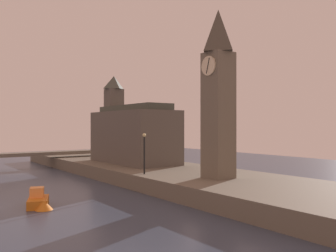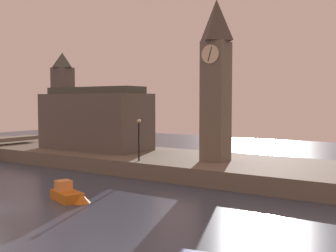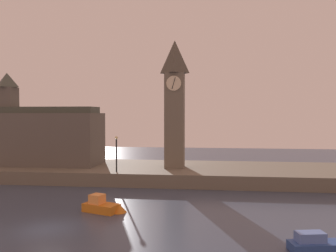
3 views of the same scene
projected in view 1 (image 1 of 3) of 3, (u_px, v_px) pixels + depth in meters
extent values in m
cube|color=#6B6051|center=(177.00, 177.00, 38.61)|extent=(70.00, 12.00, 1.50)
cube|color=#6B6051|center=(218.00, 115.00, 32.56)|extent=(2.29, 2.29, 11.36)
cylinder|color=beige|center=(208.00, 66.00, 31.86)|extent=(1.74, 0.12, 1.74)
cube|color=black|center=(208.00, 66.00, 31.82)|extent=(0.44, 0.04, 1.35)
pyramid|color=#4A4339|center=(218.00, 31.00, 32.56)|extent=(2.52, 2.52, 3.94)
cube|color=#5B544C|center=(134.00, 137.00, 46.32)|extent=(13.22, 6.12, 6.59)
cube|color=#5B544C|center=(114.00, 124.00, 50.81)|extent=(2.13, 2.13, 9.94)
pyramid|color=#474C42|center=(114.00, 83.00, 50.82)|extent=(2.34, 2.34, 1.87)
cube|color=#42473D|center=(134.00, 108.00, 46.32)|extent=(12.56, 3.67, 0.80)
cube|color=slate|center=(7.00, 155.00, 49.98)|extent=(2.00, 28.74, 0.50)
cylinder|color=black|center=(144.00, 156.00, 35.15)|extent=(0.16, 0.16, 3.65)
sphere|color=#F2E099|center=(144.00, 135.00, 35.15)|extent=(0.36, 0.36, 0.36)
cube|color=orange|center=(38.00, 202.00, 27.65)|extent=(3.22, 2.36, 0.68)
cube|color=#FF9947|center=(37.00, 192.00, 27.93)|extent=(1.32, 1.31, 0.76)
cone|color=orange|center=(44.00, 205.00, 26.48)|extent=(1.68, 1.68, 0.72)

